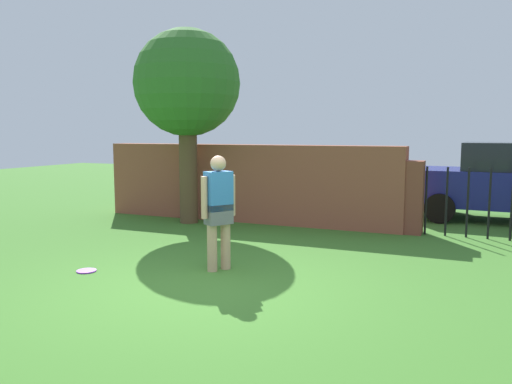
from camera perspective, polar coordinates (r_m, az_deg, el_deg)
The scene contains 7 objects.
ground_plane at distance 6.49m, azimuth -5.90°, elevation -10.68°, with size 40.00×40.00×0.00m, color #3D7528.
brick_wall at distance 11.07m, azimuth -1.08°, elevation 1.01°, with size 6.75×0.50×1.67m, color brown.
tree at distance 10.96m, azimuth -7.76°, elevation 11.79°, with size 2.24×2.24×4.09m.
person at distance 7.11m, azimuth -4.23°, elevation -1.72°, with size 0.38×0.47×1.62m.
fence_gate at distance 10.12m, azimuth 23.73°, elevation -0.89°, with size 2.81×0.44×1.40m.
car at distance 12.29m, azimuth 26.77°, elevation 0.97°, with size 4.26×2.05×1.72m.
frisbee_purple at distance 7.57m, azimuth -18.51°, elevation -8.40°, with size 0.27×0.27×0.02m, color purple.
Camera 1 is at (3.03, -5.41, 1.94)m, focal length 35.60 mm.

